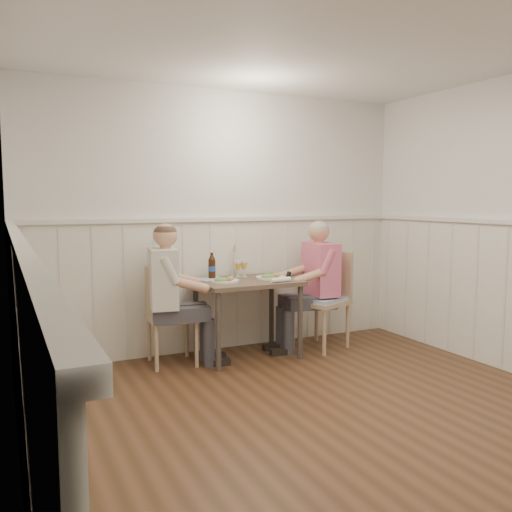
{
  "coord_description": "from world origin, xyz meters",
  "views": [
    {
      "loc": [
        -2.05,
        -2.84,
        1.52
      ],
      "look_at": [
        0.08,
        1.64,
        1.0
      ],
      "focal_mm": 38.0,
      "sensor_mm": 36.0,
      "label": 1
    }
  ],
  "objects_px": {
    "dining_table": "(247,290)",
    "diner_cream": "(168,306)",
    "grass_vase": "(233,261)",
    "chair_left": "(166,312)",
    "chair_right": "(324,296)",
    "man_in_pink": "(317,294)",
    "beer_bottle": "(212,267)"
  },
  "relations": [
    {
      "from": "man_in_pink",
      "to": "grass_vase",
      "type": "height_order",
      "value": "man_in_pink"
    },
    {
      "from": "chair_right",
      "to": "grass_vase",
      "type": "xyz_separation_m",
      "value": [
        -0.88,
        0.33,
        0.37
      ]
    },
    {
      "from": "dining_table",
      "to": "man_in_pink",
      "type": "bearing_deg",
      "value": -2.66
    },
    {
      "from": "chair_right",
      "to": "beer_bottle",
      "type": "distance_m",
      "value": 1.2
    },
    {
      "from": "chair_right",
      "to": "diner_cream",
      "type": "distance_m",
      "value": 1.64
    },
    {
      "from": "beer_bottle",
      "to": "diner_cream",
      "type": "bearing_deg",
      "value": -156.82
    },
    {
      "from": "man_in_pink",
      "to": "grass_vase",
      "type": "relative_size",
      "value": 3.84
    },
    {
      "from": "diner_cream",
      "to": "grass_vase",
      "type": "height_order",
      "value": "diner_cream"
    },
    {
      "from": "dining_table",
      "to": "diner_cream",
      "type": "xyz_separation_m",
      "value": [
        -0.78,
        0.01,
        -0.09
      ]
    },
    {
      "from": "diner_cream",
      "to": "chair_right",
      "type": "bearing_deg",
      "value": -1.53
    },
    {
      "from": "chair_left",
      "to": "man_in_pink",
      "type": "relative_size",
      "value": 0.68
    },
    {
      "from": "chair_left",
      "to": "diner_cream",
      "type": "height_order",
      "value": "diner_cream"
    },
    {
      "from": "man_in_pink",
      "to": "grass_vase",
      "type": "distance_m",
      "value": 0.92
    },
    {
      "from": "dining_table",
      "to": "man_in_pink",
      "type": "distance_m",
      "value": 0.77
    },
    {
      "from": "beer_bottle",
      "to": "dining_table",
      "type": "bearing_deg",
      "value": -40.28
    },
    {
      "from": "dining_table",
      "to": "grass_vase",
      "type": "height_order",
      "value": "grass_vase"
    },
    {
      "from": "dining_table",
      "to": "beer_bottle",
      "type": "height_order",
      "value": "beer_bottle"
    },
    {
      "from": "beer_bottle",
      "to": "grass_vase",
      "type": "distance_m",
      "value": 0.26
    },
    {
      "from": "chair_right",
      "to": "man_in_pink",
      "type": "height_order",
      "value": "man_in_pink"
    },
    {
      "from": "dining_table",
      "to": "beer_bottle",
      "type": "bearing_deg",
      "value": 139.72
    },
    {
      "from": "dining_table",
      "to": "grass_vase",
      "type": "relative_size",
      "value": 2.7
    },
    {
      "from": "chair_right",
      "to": "diner_cream",
      "type": "xyz_separation_m",
      "value": [
        -1.64,
        0.04,
        0.02
      ]
    },
    {
      "from": "dining_table",
      "to": "chair_right",
      "type": "relative_size",
      "value": 0.95
    },
    {
      "from": "diner_cream",
      "to": "man_in_pink",
      "type": "bearing_deg",
      "value": -1.76
    },
    {
      "from": "grass_vase",
      "to": "chair_left",
      "type": "bearing_deg",
      "value": -163.69
    },
    {
      "from": "grass_vase",
      "to": "dining_table",
      "type": "bearing_deg",
      "value": -85.97
    },
    {
      "from": "grass_vase",
      "to": "diner_cream",
      "type": "bearing_deg",
      "value": -159.11
    },
    {
      "from": "chair_left",
      "to": "beer_bottle",
      "type": "bearing_deg",
      "value": 16.46
    },
    {
      "from": "dining_table",
      "to": "beer_bottle",
      "type": "relative_size",
      "value": 3.66
    },
    {
      "from": "chair_left",
      "to": "grass_vase",
      "type": "distance_m",
      "value": 0.9
    },
    {
      "from": "chair_right",
      "to": "beer_bottle",
      "type": "relative_size",
      "value": 3.87
    },
    {
      "from": "dining_table",
      "to": "diner_cream",
      "type": "distance_m",
      "value": 0.79
    }
  ]
}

